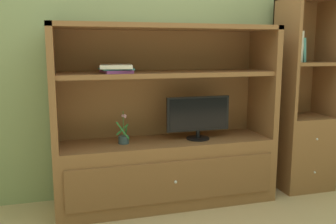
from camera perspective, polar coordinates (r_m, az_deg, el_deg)
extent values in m
plane|color=tan|center=(2.96, 1.95, -16.64)|extent=(8.00, 8.00, 0.00)
cube|color=#8C9E6B|center=(3.37, -1.91, 11.23)|extent=(6.00, 0.10, 2.80)
cube|color=brown|center=(3.20, -0.25, -9.16)|extent=(1.85, 0.49, 0.55)
cube|color=brown|center=(2.97, 1.11, -10.69)|extent=(1.70, 0.02, 0.33)
sphere|color=silver|center=(2.96, 1.19, -10.79)|extent=(0.02, 0.02, 0.02)
cube|color=brown|center=(2.93, -17.45, 3.70)|extent=(0.05, 0.49, 0.95)
cube|color=brown|center=(3.40, 14.53, 4.62)|extent=(0.05, 0.49, 0.95)
cube|color=brown|center=(3.27, -1.38, 4.74)|extent=(1.85, 0.02, 0.95)
cube|color=brown|center=(3.03, -0.27, 13.01)|extent=(1.85, 0.49, 0.04)
cube|color=brown|center=(3.04, -0.26, 5.92)|extent=(1.75, 0.44, 0.04)
cylinder|color=black|center=(3.17, 4.64, -4.07)|extent=(0.20, 0.20, 0.01)
cylinder|color=black|center=(3.16, 4.65, -3.43)|extent=(0.03, 0.03, 0.06)
cube|color=black|center=(3.13, 4.70, -0.25)|extent=(0.55, 0.02, 0.29)
cube|color=black|center=(3.11, 4.79, -0.30)|extent=(0.51, 0.00, 0.26)
cylinder|color=#384C56|center=(3.03, -6.89, -4.29)|extent=(0.09, 0.09, 0.06)
cylinder|color=#3D6B33|center=(3.00, -6.94, -1.81)|extent=(0.01, 0.01, 0.20)
cube|color=#2D7A38|center=(3.01, -6.50, -2.77)|extent=(0.02, 0.09, 0.08)
cube|color=#2D7A38|center=(3.03, -7.08, -2.70)|extent=(0.11, 0.03, 0.09)
cube|color=#2D7A38|center=(2.99, -7.03, -2.87)|extent=(0.10, 0.05, 0.14)
sphere|color=#DB9EC6|center=(2.99, -7.02, -0.58)|extent=(0.02, 0.02, 0.02)
sphere|color=#DB9EC6|center=(3.00, -6.67, -0.76)|extent=(0.02, 0.02, 0.02)
sphere|color=#DB9EC6|center=(2.97, -6.72, -0.59)|extent=(0.03, 0.03, 0.03)
cube|color=purple|center=(2.95, -8.07, 6.29)|extent=(0.23, 0.34, 0.02)
cube|color=teal|center=(2.94, -8.05, 6.61)|extent=(0.26, 0.27, 0.01)
cube|color=silver|center=(2.94, -8.09, 7.03)|extent=(0.28, 0.36, 0.03)
cube|color=brown|center=(3.76, 19.95, -5.77)|extent=(0.49, 0.41, 0.69)
sphere|color=silver|center=(3.55, 22.10, -3.91)|extent=(0.02, 0.02, 0.02)
sphere|color=silver|center=(3.64, 21.78, -8.67)|extent=(0.02, 0.02, 0.02)
cube|color=brown|center=(3.50, 17.71, 8.01)|extent=(0.03, 0.41, 1.09)
cube|color=brown|center=(3.77, 23.62, 7.75)|extent=(0.03, 0.41, 1.09)
cube|color=brown|center=(3.79, 18.98, 8.04)|extent=(0.49, 0.02, 1.09)
cube|color=brown|center=(3.63, 20.73, 7.03)|extent=(0.43, 0.37, 0.03)
cube|color=gold|center=(3.54, 18.70, 8.96)|extent=(0.04, 0.15, 0.20)
cube|color=silver|center=(3.56, 19.31, 9.52)|extent=(0.04, 0.15, 0.27)
cube|color=teal|center=(3.58, 19.72, 9.02)|extent=(0.04, 0.16, 0.22)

